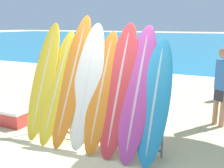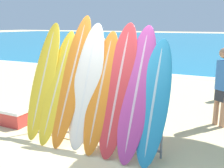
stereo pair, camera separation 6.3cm
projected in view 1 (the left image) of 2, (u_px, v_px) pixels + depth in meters
ground_plane at (95, 150)px, 4.72m from camera, size 160.00×160.00×0.00m
ocean_water at (219, 40)px, 37.31m from camera, size 120.00×60.00×0.01m
surfboard_rack at (94, 117)px, 4.85m from camera, size 2.64×0.04×0.97m
surfboard_slot_0 at (44, 80)px, 5.24m from camera, size 0.51×1.02×2.25m
surfboard_slot_1 at (58, 86)px, 5.08m from camera, size 0.49×1.15×2.09m
surfboard_slot_2 at (72, 78)px, 4.99m from camera, size 0.50×1.29×2.40m
surfboard_slot_3 at (87, 85)px, 4.81m from camera, size 0.57×0.99×2.25m
surfboard_slot_4 at (102, 91)px, 4.68m from camera, size 0.49×1.07×2.10m
surfboard_slot_5 at (119, 88)px, 4.56m from camera, size 0.54×1.12×2.25m
surfboard_slot_6 at (138, 91)px, 4.41m from camera, size 0.53×1.17×2.21m
surfboard_slot_7 at (155, 101)px, 4.26m from camera, size 0.50×0.96×1.99m
person_mid_beach at (221, 84)px, 5.66m from camera, size 0.30×0.28×1.74m
person_far_left at (101, 59)px, 9.55m from camera, size 0.27×0.30×1.77m
cooler_box at (14, 117)px, 5.82m from camera, size 0.62×0.41×0.37m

